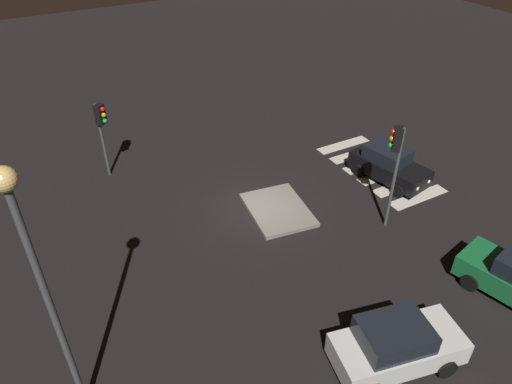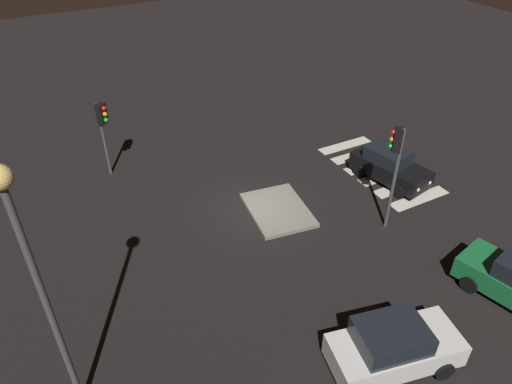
% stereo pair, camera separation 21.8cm
% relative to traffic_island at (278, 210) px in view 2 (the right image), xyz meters
% --- Properties ---
extents(ground_plane, '(80.00, 80.00, 0.00)m').
position_rel_traffic_island_xyz_m(ground_plane, '(0.57, 0.82, -0.09)').
color(ground_plane, black).
extents(traffic_island, '(3.70, 2.98, 0.18)m').
position_rel_traffic_island_xyz_m(traffic_island, '(0.00, 0.00, 0.00)').
color(traffic_island, gray).
rests_on(traffic_island, ground).
extents(car_white, '(2.57, 4.33, 1.79)m').
position_rel_traffic_island_xyz_m(car_white, '(-8.51, 0.93, 0.79)').
color(car_white, silver).
rests_on(car_white, ground).
extents(car_black, '(4.11, 2.40, 1.71)m').
position_rel_traffic_island_xyz_m(car_black, '(-0.36, -6.11, 0.75)').
color(car_black, black).
rests_on(car_black, ground).
extents(traffic_light_south, '(0.54, 0.53, 4.71)m').
position_rel_traffic_island_xyz_m(traffic_light_south, '(-3.02, -3.48, 3.48)').
color(traffic_light_south, '#47474C').
rests_on(traffic_light_south, ground).
extents(traffic_light_north, '(0.53, 0.54, 3.85)m').
position_rel_traffic_island_xyz_m(traffic_light_north, '(6.67, 5.77, 2.83)').
color(traffic_light_north, '#47474C').
rests_on(traffic_light_north, ground).
extents(street_lamp, '(0.56, 0.56, 8.17)m').
position_rel_traffic_island_xyz_m(street_lamp, '(-5.22, 9.72, 5.43)').
color(street_lamp, '#47474C').
rests_on(street_lamp, ground).
extents(crosswalk_near, '(6.45, 3.20, 0.02)m').
position_rel_traffic_island_xyz_m(crosswalk_near, '(0.57, -6.38, -0.08)').
color(crosswalk_near, silver).
rests_on(crosswalk_near, ground).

